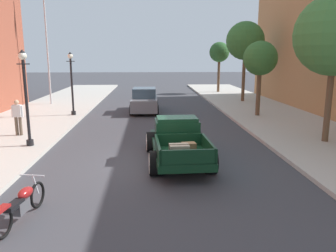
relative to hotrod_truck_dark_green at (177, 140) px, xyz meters
name	(u,v)px	position (x,y,z in m)	size (l,w,h in m)	color
ground_plane	(161,164)	(-0.59, -0.51, -0.75)	(140.00, 140.00, 0.00)	#3D3D42
hotrod_truck_dark_green	(177,140)	(0.00, 0.00, 0.00)	(2.32, 4.99, 1.58)	black
motorcycle_parked	(21,203)	(-3.94, -4.52, -0.31)	(0.64, 2.10, 0.93)	black
car_background_grey	(144,101)	(-1.34, 10.86, 0.01)	(1.90, 4.31, 1.65)	slate
pedestrian_sidewalk_left	(18,115)	(-7.04, 3.63, 0.33)	(0.53, 0.22, 1.65)	brown
street_lamp_near	(26,91)	(-5.90, 1.73, 1.63)	(0.50, 0.32, 3.85)	black
street_lamp_far	(72,79)	(-5.74, 9.05, 1.63)	(0.50, 0.32, 3.85)	black
flagpole	(49,28)	(-8.33, 14.16, 5.02)	(1.74, 0.16, 9.16)	#B2B2B7
street_tree_nearest	(335,35)	(6.55, 1.78, 3.81)	(3.31, 3.31, 6.09)	brown
street_tree_second	(260,59)	(5.68, 8.29, 2.82)	(2.05, 2.05, 4.50)	brown
street_tree_third	(245,41)	(6.62, 15.01, 4.16)	(3.01, 3.01, 6.30)	brown
street_tree_farthest	(219,53)	(6.10, 22.36, 3.34)	(2.01, 2.01, 5.01)	brown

